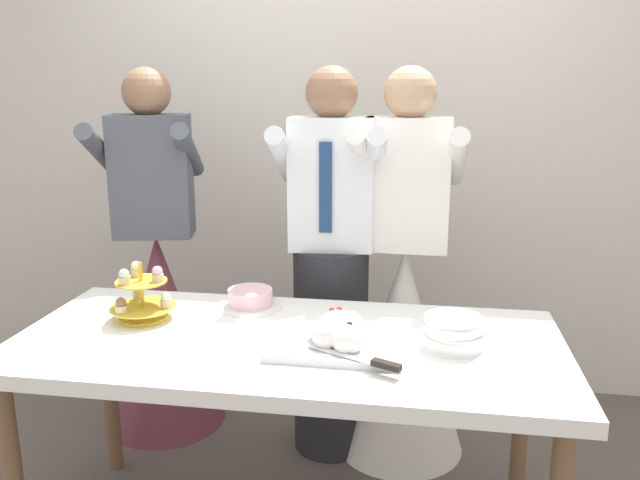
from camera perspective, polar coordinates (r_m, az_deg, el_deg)
rear_wall at (r=3.33m, az=1.96°, el=11.47°), size 5.20×0.10×2.90m
dessert_table at (r=2.15m, az=-2.96°, el=-10.61°), size 1.80×0.80×0.78m
cupcake_stand at (r=2.34m, az=-15.68°, el=-5.02°), size 0.23×0.23×0.21m
main_cake_tray at (r=2.03m, az=1.66°, el=-8.55°), size 0.42×0.36×0.12m
plate_stack at (r=2.08m, az=11.85°, el=-8.09°), size 0.19×0.19×0.10m
round_cake at (r=2.40m, az=-6.26°, el=-5.30°), size 0.24×0.24×0.07m
person_groom at (r=2.71m, az=0.98°, el=-4.23°), size 0.49×0.52×1.66m
person_bride at (r=2.78m, az=7.42°, el=-7.46°), size 0.56×0.56×1.66m
person_guest at (r=3.07m, az=-14.15°, el=-5.73°), size 0.58×0.57×1.66m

